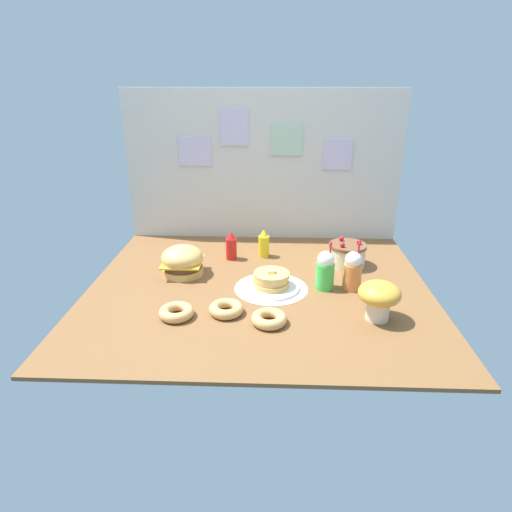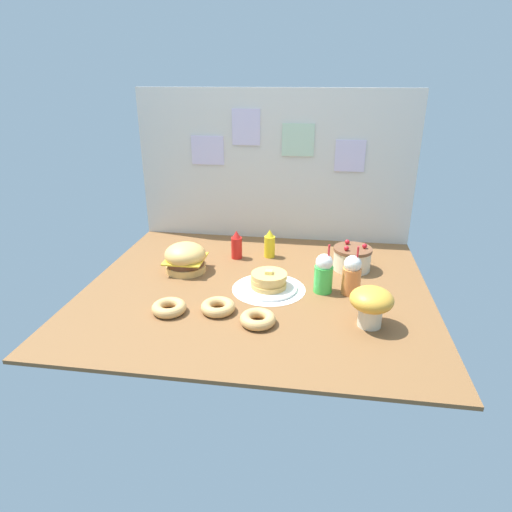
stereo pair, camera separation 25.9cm
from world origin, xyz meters
TOP-DOWN VIEW (x-y plane):
  - ground_plane at (0.00, 0.00)cm, footprint 196.10×172.95cm
  - back_wall at (-0.03, 85.90)cm, footprint 196.10×4.20cm
  - doily_mat at (7.35, -1.73)cm, footprint 42.13×42.13cm
  - burger at (-47.04, 16.00)cm, footprint 25.39×25.39cm
  - pancake_stack at (7.24, -1.71)cm, footprint 32.55×32.55cm
  - layer_cake at (55.62, 34.16)cm, footprint 23.90×23.90cm
  - ketchup_bottle at (-19.58, 41.57)cm, footprint 7.28×7.28cm
  - mustard_bottle at (1.88, 46.94)cm, footprint 7.28×7.28cm
  - cream_soda_cup at (37.89, -0.37)cm, footprint 10.53×10.53cm
  - orange_float_cup at (53.33, -0.37)cm, footprint 10.53×10.53cm
  - donut_pink_glaze at (-40.32, -35.85)cm, footprint 17.81×17.81cm
  - donut_chocolate at (-15.52, -31.40)cm, footprint 17.81×17.81cm
  - donut_vanilla at (6.63, -40.38)cm, footprint 17.81×17.81cm
  - mushroom_stool at (60.77, -33.69)cm, footprint 21.06×21.06cm

SIDE VIEW (x-z plane):
  - ground_plane at x=0.00cm, z-range -2.00..0.00cm
  - doily_mat at x=7.35cm, z-range 0.00..0.40cm
  - donut_pink_glaze at x=-40.32cm, z-range 0.17..5.53cm
  - donut_chocolate at x=-15.52cm, z-range 0.17..5.53cm
  - donut_vanilla at x=6.63cm, z-range 0.17..5.53cm
  - pancake_stack at x=7.24cm, z-range -1.27..10.12cm
  - layer_cake at x=55.62cm, z-range -1.37..16.06cm
  - burger at x=-47.04cm, z-range -0.46..17.85cm
  - ketchup_bottle at x=-19.58cm, z-range -0.71..18.44cm
  - mustard_bottle at x=1.88cm, z-range -0.71..18.44cm
  - cream_soda_cup at x=37.89cm, z-range -3.13..25.61cm
  - orange_float_cup at x=53.33cm, z-range -3.12..25.61cm
  - mushroom_stool at x=60.77cm, z-range 2.38..22.49cm
  - back_wall at x=-0.03cm, z-range 0.58..106.85cm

